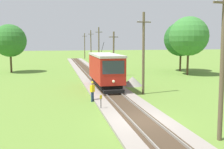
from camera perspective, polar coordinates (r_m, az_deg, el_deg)
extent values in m
plane|color=olive|center=(16.53, 6.61, -10.83)|extent=(260.00, 260.00, 0.00)
cube|color=gray|center=(16.50, 6.61, -10.53)|extent=(4.20, 120.00, 0.18)
cube|color=#423323|center=(16.47, 6.61, -10.21)|extent=(2.04, 120.00, 0.01)
cube|color=gray|center=(16.24, 4.18, -10.20)|extent=(0.07, 120.00, 0.14)
cube|color=gray|center=(16.70, 8.99, -9.78)|extent=(0.07, 120.00, 0.14)
cube|color=red|center=(27.50, -1.51, 1.48)|extent=(2.50, 8.00, 2.60)
cube|color=#B2ADA3|center=(27.39, -1.52, 4.42)|extent=(2.60, 8.32, 0.22)
cube|color=black|center=(27.71, -1.50, -1.77)|extent=(2.10, 7.04, 0.44)
cube|color=#2D3842|center=(23.54, 0.34, 1.61)|extent=(2.10, 0.03, 1.25)
cube|color=#2D3842|center=(27.73, 1.05, 2.29)|extent=(0.02, 6.72, 1.04)
sphere|color=#F4EAB2|center=(23.67, 0.36, -1.57)|extent=(0.28, 0.28, 0.28)
cylinder|color=black|center=(28.93, -2.13, 6.19)|extent=(0.05, 1.67, 1.19)
cube|color=black|center=(23.70, 0.43, -3.89)|extent=(2.00, 0.36, 0.32)
cylinder|color=black|center=(25.54, -0.55, -2.56)|extent=(1.54, 0.80, 0.80)
cylinder|color=black|center=(29.88, -2.32, -1.09)|extent=(1.54, 0.80, 0.80)
cylinder|color=brown|center=(14.14, 23.65, 2.19)|extent=(0.24, 0.43, 8.07)
cylinder|color=silver|center=(13.92, 22.46, 15.25)|extent=(0.08, 0.08, 0.10)
cylinder|color=brown|center=(24.90, 7.10, 4.69)|extent=(0.24, 0.46, 7.98)
cube|color=brown|center=(24.94, 7.22, 11.67)|extent=(1.40, 0.10, 0.10)
cylinder|color=silver|center=(24.77, 6.00, 11.94)|extent=(0.08, 0.08, 0.10)
cylinder|color=silver|center=(25.13, 8.43, 11.84)|extent=(0.08, 0.08, 0.10)
cylinder|color=brown|center=(37.58, 0.36, 4.63)|extent=(0.24, 0.48, 6.60)
cube|color=brown|center=(37.54, 0.36, 8.46)|extent=(1.40, 0.10, 0.10)
cylinder|color=silver|center=(37.42, -0.47, 8.61)|extent=(0.08, 0.08, 0.10)
cylinder|color=silver|center=(37.67, 1.18, 8.60)|extent=(0.08, 0.08, 0.10)
cylinder|color=brown|center=(50.53, -2.99, 6.12)|extent=(0.24, 0.35, 7.93)
cube|color=brown|center=(50.55, -3.01, 9.53)|extent=(1.40, 0.10, 0.10)
cylinder|color=silver|center=(50.47, -3.64, 9.64)|extent=(0.08, 0.08, 0.10)
cylinder|color=silver|center=(50.65, -2.39, 9.64)|extent=(0.08, 0.08, 0.10)
cylinder|color=brown|center=(62.10, -4.78, 6.32)|extent=(0.24, 0.56, 7.85)
cube|color=brown|center=(62.11, -4.81, 9.07)|extent=(1.40, 0.10, 0.10)
cylinder|color=silver|center=(62.04, -5.32, 9.16)|extent=(0.08, 0.08, 0.10)
cylinder|color=silver|center=(62.19, -4.30, 9.17)|extent=(0.08, 0.08, 0.10)
cylinder|color=brown|center=(75.86, -6.19, 6.41)|extent=(0.24, 0.63, 7.57)
cube|color=brown|center=(75.86, -6.22, 8.58)|extent=(1.40, 0.10, 0.10)
cylinder|color=silver|center=(75.81, -6.64, 8.65)|extent=(0.08, 0.08, 0.10)
cylinder|color=silver|center=(75.93, -5.80, 8.66)|extent=(0.08, 0.08, 0.10)
cylinder|color=black|center=(19.18, -2.51, -6.80)|extent=(0.06, 0.06, 0.90)
cube|color=gold|center=(19.04, -2.52, -5.08)|extent=(0.21, 0.21, 0.28)
cone|color=gray|center=(29.81, 4.65, -1.48)|extent=(2.38, 2.38, 1.08)
cylinder|color=navy|center=(21.91, -4.57, -5.05)|extent=(0.15, 0.15, 0.86)
cylinder|color=navy|center=(22.03, -4.29, -4.98)|extent=(0.15, 0.15, 0.86)
cube|color=yellow|center=(21.83, -4.45, -3.17)|extent=(0.45, 0.43, 0.58)
sphere|color=#936B51|center=(21.75, -4.46, -2.06)|extent=(0.22, 0.22, 0.22)
sphere|color=yellow|center=(21.73, -4.46, -1.80)|extent=(0.21, 0.21, 0.21)
cylinder|color=#4C3823|center=(45.39, -21.82, 2.49)|extent=(0.32, 0.32, 3.28)
sphere|color=#2D6B28|center=(45.25, -22.05, 7.10)|extent=(5.36, 5.36, 5.36)
cylinder|color=#4C3823|center=(45.67, 15.16, 2.84)|extent=(0.32, 0.32, 3.35)
sphere|color=#235B23|center=(45.54, 15.33, 7.72)|extent=(5.89, 5.89, 5.89)
cylinder|color=#4C3823|center=(40.74, 16.70, 2.51)|extent=(0.32, 0.32, 3.72)
sphere|color=#387A33|center=(40.61, 16.92, 8.27)|extent=(5.96, 5.96, 5.96)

